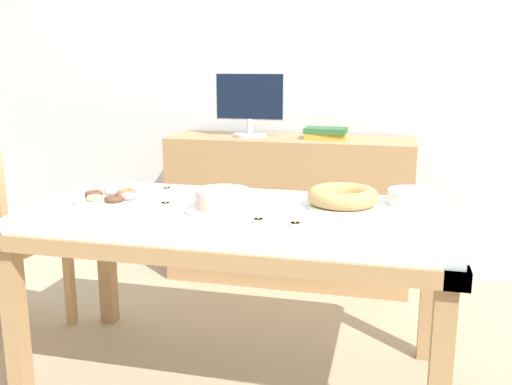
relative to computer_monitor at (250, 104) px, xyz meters
name	(u,v)px	position (x,y,z in m)	size (l,w,h in m)	color
ground_plane	(237,376)	(0.25, -1.19, -1.06)	(12.00, 12.00, 0.00)	tan
wall_back	(300,63)	(0.25, 0.30, 0.24)	(8.00, 0.10, 2.60)	silver
dining_table	(236,232)	(0.25, -1.19, -0.42)	(1.68, 0.85, 0.73)	silver
sideboard	(289,209)	(0.25, 0.00, -0.62)	(1.43, 0.44, 0.87)	tan
computer_monitor	(250,104)	(0.00, 0.00, 0.00)	(0.42, 0.20, 0.38)	silver
book_stack	(326,133)	(0.45, 0.00, -0.16)	(0.24, 0.17, 0.06)	#B29933
cake_chocolate_round	(223,201)	(0.20, -1.20, -0.29)	(0.31, 0.31, 0.09)	white
cake_golden_bundt	(343,198)	(0.65, -1.04, -0.29)	(0.29, 0.29, 0.08)	white
pastry_platter	(113,198)	(-0.30, -1.16, -0.32)	(0.33, 0.33, 0.04)	white
plate_stack	(413,197)	(0.93, -0.92, -0.30)	(0.21, 0.21, 0.06)	white
tealight_near_front	(258,220)	(0.38, -1.35, -0.32)	(0.04, 0.04, 0.04)	silver
tealight_left_edge	(295,224)	(0.52, -1.36, -0.32)	(0.04, 0.04, 0.04)	silver
tealight_right_edge	(167,189)	(-0.15, -0.93, -0.32)	(0.04, 0.04, 0.04)	silver
tealight_near_cakes	(166,204)	(-0.05, -1.20, -0.32)	(0.04, 0.04, 0.04)	silver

